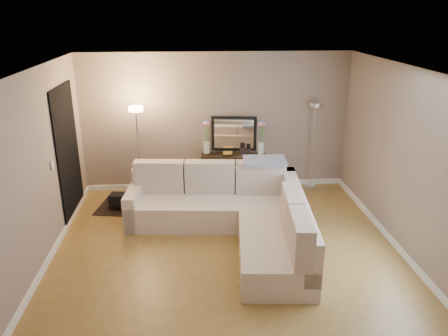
{
  "coord_description": "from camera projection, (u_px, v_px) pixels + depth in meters",
  "views": [
    {
      "loc": [
        -0.47,
        -5.24,
        3.31
      ],
      "look_at": [
        0.0,
        0.8,
        1.1
      ],
      "focal_mm": 35.0,
      "sensor_mm": 36.0,
      "label": 1
    }
  ],
  "objects": [
    {
      "name": "floor",
      "position": [
        228.0,
        262.0,
        6.08
      ],
      "size": [
        5.0,
        5.5,
        0.01
      ],
      "primitive_type": "cube",
      "color": "olive",
      "rests_on": "ground"
    },
    {
      "name": "ceiling",
      "position": [
        229.0,
        72.0,
        5.18
      ],
      "size": [
        5.0,
        5.5,
        0.01
      ],
      "primitive_type": "cube",
      "color": "white",
      "rests_on": "ground"
    },
    {
      "name": "wall_back",
      "position": [
        216.0,
        122.0,
        8.21
      ],
      "size": [
        5.0,
        0.02,
        2.6
      ],
      "primitive_type": "cube",
      "color": "gray",
      "rests_on": "ground"
    },
    {
      "name": "wall_front",
      "position": [
        264.0,
        315.0,
        3.04
      ],
      "size": [
        5.0,
        0.02,
        2.6
      ],
      "primitive_type": "cube",
      "color": "gray",
      "rests_on": "ground"
    },
    {
      "name": "wall_left",
      "position": [
        29.0,
        180.0,
        5.44
      ],
      "size": [
        0.02,
        5.5,
        2.6
      ],
      "primitive_type": "cube",
      "color": "gray",
      "rests_on": "ground"
    },
    {
      "name": "wall_right",
      "position": [
        416.0,
        169.0,
        5.81
      ],
      "size": [
        0.02,
        5.5,
        2.6
      ],
      "primitive_type": "cube",
      "color": "gray",
      "rests_on": "ground"
    },
    {
      "name": "baseboard_back",
      "position": [
        216.0,
        184.0,
        8.62
      ],
      "size": [
        5.0,
        0.03,
        0.1
      ],
      "primitive_type": "cube",
      "color": "white",
      "rests_on": "ground"
    },
    {
      "name": "baseboard_left",
      "position": [
        45.0,
        266.0,
        5.87
      ],
      "size": [
        0.03,
        5.5,
        0.1
      ],
      "primitive_type": "cube",
      "color": "white",
      "rests_on": "ground"
    },
    {
      "name": "baseboard_right",
      "position": [
        401.0,
        251.0,
        6.24
      ],
      "size": [
        0.03,
        5.5,
        0.1
      ],
      "primitive_type": "cube",
      "color": "white",
      "rests_on": "ground"
    },
    {
      "name": "doorway",
      "position": [
        68.0,
        153.0,
        7.11
      ],
      "size": [
        0.02,
        1.2,
        2.2
      ],
      "primitive_type": "cube",
      "color": "black",
      "rests_on": "ground"
    },
    {
      "name": "switch_plate",
      "position": [
        52.0,
        165.0,
        6.28
      ],
      "size": [
        0.02,
        0.08,
        0.12
      ],
      "primitive_type": "cube",
      "color": "white",
      "rests_on": "ground"
    },
    {
      "name": "sectional_sofa",
      "position": [
        235.0,
        213.0,
        6.73
      ],
      "size": [
        2.81,
        2.86,
        0.96
      ],
      "color": "beige",
      "rests_on": "floor"
    },
    {
      "name": "throw_blanket",
      "position": [
        265.0,
        161.0,
        7.15
      ],
      "size": [
        0.71,
        0.43,
        0.09
      ],
      "primitive_type": "cube",
      "rotation": [
        0.1,
        0.0,
        -0.04
      ],
      "color": "gray",
      "rests_on": "sectional_sofa"
    },
    {
      "name": "console_table",
      "position": [
        229.0,
        171.0,
        8.29
      ],
      "size": [
        1.23,
        0.47,
        0.74
      ],
      "color": "black",
      "rests_on": "floor"
    },
    {
      "name": "leaning_mirror",
      "position": [
        234.0,
        134.0,
        8.2
      ],
      "size": [
        0.85,
        0.14,
        0.66
      ],
      "color": "black",
      "rests_on": "console_table"
    },
    {
      "name": "table_decor",
      "position": [
        233.0,
        153.0,
        8.13
      ],
      "size": [
        0.51,
        0.14,
        0.12
      ],
      "color": "gold",
      "rests_on": "console_table"
    },
    {
      "name": "flower_vase_left",
      "position": [
        206.0,
        139.0,
        8.1
      ],
      "size": [
        0.14,
        0.12,
        0.63
      ],
      "color": "silver",
      "rests_on": "console_table"
    },
    {
      "name": "flower_vase_right",
      "position": [
        261.0,
        140.0,
        8.06
      ],
      "size": [
        0.14,
        0.12,
        0.63
      ],
      "color": "silver",
      "rests_on": "console_table"
    },
    {
      "name": "floor_lamp_lit",
      "position": [
        138.0,
        135.0,
        7.65
      ],
      "size": [
        0.29,
        0.29,
        1.73
      ],
      "color": "silver",
      "rests_on": "floor"
    },
    {
      "name": "floor_lamp_unlit",
      "position": [
        314.0,
        129.0,
        8.21
      ],
      "size": [
        0.3,
        0.3,
        1.69
      ],
      "color": "silver",
      "rests_on": "floor"
    },
    {
      "name": "charcoal_rug",
      "position": [
        132.0,
        206.0,
        7.77
      ],
      "size": [
        1.26,
        1.04,
        0.02
      ],
      "primitive_type": "cube",
      "rotation": [
        0.0,
        0.0,
        -0.18
      ],
      "color": "black",
      "rests_on": "floor"
    },
    {
      "name": "black_bag",
      "position": [
        119.0,
        200.0,
        7.64
      ],
      "size": [
        0.36,
        0.28,
        0.21
      ],
      "primitive_type": "cube",
      "rotation": [
        0.0,
        0.0,
        -0.18
      ],
      "color": "black",
      "rests_on": "charcoal_rug"
    }
  ]
}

